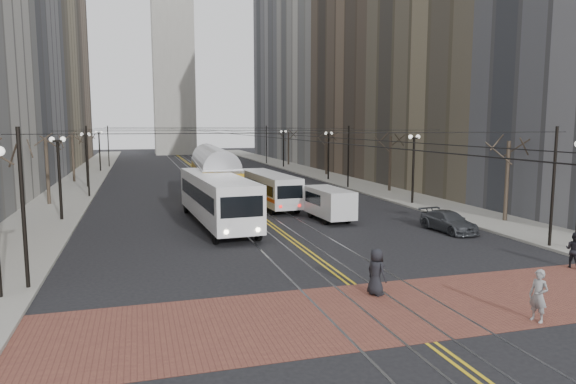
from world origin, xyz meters
TOP-DOWN VIEW (x-y plane):
  - ground at (0.00, 0.00)m, footprint 260.00×260.00m
  - sidewalk_left at (-15.00, 45.00)m, footprint 5.00×140.00m
  - sidewalk_right at (15.00, 45.00)m, footprint 5.00×140.00m
  - crosswalk_band at (0.00, -4.00)m, footprint 25.00×6.00m
  - streetcar_rails at (0.00, 45.00)m, footprint 4.80×130.00m
  - centre_lines at (0.00, 45.00)m, footprint 0.42×130.00m
  - building_left_far at (-25.50, 86.00)m, footprint 16.00×20.00m
  - building_right_mid at (25.50, 46.00)m, footprint 16.00×20.00m
  - building_right_midfar at (27.50, 66.00)m, footprint 20.00×20.00m
  - building_right_far at (25.50, 86.00)m, footprint 16.00×20.00m
  - lamp_posts at (-0.00, 28.75)m, footprint 27.60×57.20m
  - street_trees at (0.00, 35.25)m, footprint 31.68×53.28m
  - trolley_wires at (0.00, 34.83)m, footprint 25.96×120.00m
  - transit_bus at (-3.50, 13.63)m, footprint 3.56×13.54m
  - streetcar at (-2.31, 23.37)m, footprint 3.75×15.91m
  - rear_bus at (1.80, 20.44)m, footprint 2.82×10.61m
  - cargo_van at (4.29, 13.09)m, footprint 2.23×5.19m
  - sedan_grey at (6.22, 29.31)m, footprint 1.98×4.48m
  - sedan_parked at (10.18, 7.42)m, footprint 2.10×4.52m
  - pedestrian_a at (0.37, -2.43)m, footprint 0.86×1.05m
  - pedestrian_b at (4.42, -6.50)m, footprint 0.58×0.74m
  - pedestrian_c at (11.00, -1.50)m, footprint 0.85×0.97m

SIDE VIEW (x-z plane):
  - ground at x=0.00m, z-range 0.00..0.00m
  - streetcar_rails at x=0.00m, z-range 0.00..0.01m
  - crosswalk_band at x=0.00m, z-range 0.00..0.01m
  - centre_lines at x=0.00m, z-range 0.01..0.01m
  - sidewalk_left at x=-15.00m, z-range 0.00..0.15m
  - sidewalk_right at x=15.00m, z-range 0.00..0.15m
  - sedan_parked at x=10.18m, z-range 0.00..1.28m
  - sedan_grey at x=6.22m, z-range 0.00..1.50m
  - pedestrian_c at x=11.00m, z-range 0.01..1.70m
  - pedestrian_b at x=4.42m, z-range 0.01..1.82m
  - pedestrian_a at x=0.37m, z-range 0.01..1.87m
  - cargo_van at x=4.29m, z-range 0.00..2.25m
  - rear_bus at x=1.80m, z-range 0.00..2.74m
  - transit_bus at x=-3.50m, z-range 0.00..3.35m
  - streetcar at x=-2.31m, z-range 0.00..3.72m
  - street_trees at x=0.00m, z-range 0.00..5.60m
  - lamp_posts at x=0.00m, z-range 0.00..5.60m
  - trolley_wires at x=0.00m, z-range 0.47..7.07m
  - building_right_mid at x=25.50m, z-range 0.00..34.00m
  - building_left_far at x=-25.50m, z-range 0.00..40.00m
  - building_right_far at x=25.50m, z-range 0.00..40.00m
  - building_right_midfar at x=27.50m, z-range 0.00..52.00m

